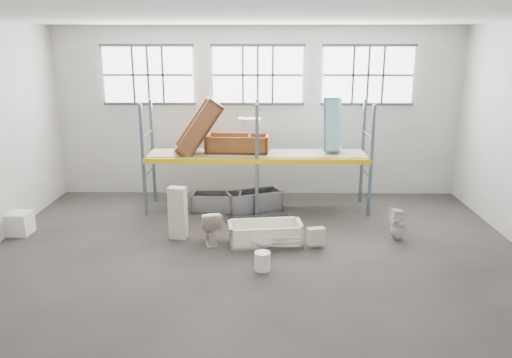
{
  "coord_description": "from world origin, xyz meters",
  "views": [
    {
      "loc": [
        0.17,
        -9.97,
        4.54
      ],
      "look_at": [
        0.0,
        1.5,
        1.4
      ],
      "focal_mm": 35.32,
      "sensor_mm": 36.0,
      "label": 1
    }
  ],
  "objects_px": {
    "steel_tub_right": "(253,201)",
    "carton_near": "(17,223)",
    "cistern_tall": "(178,213)",
    "rust_tub_flat": "(237,144)",
    "blue_tub_upright": "(333,123)",
    "steel_tub_left": "(217,202)",
    "toilet_beige": "(210,226)",
    "bathtub_beige": "(265,233)",
    "toilet_white": "(398,224)",
    "bucket": "(262,261)"
  },
  "relations": [
    {
      "from": "steel_tub_right",
      "to": "carton_near",
      "type": "distance_m",
      "value": 6.01
    },
    {
      "from": "cistern_tall",
      "to": "rust_tub_flat",
      "type": "height_order",
      "value": "rust_tub_flat"
    },
    {
      "from": "cistern_tall",
      "to": "blue_tub_upright",
      "type": "relative_size",
      "value": 0.86
    },
    {
      "from": "rust_tub_flat",
      "to": "carton_near",
      "type": "xyz_separation_m",
      "value": [
        -5.27,
        -2.18,
        -1.55
      ]
    },
    {
      "from": "steel_tub_right",
      "to": "rust_tub_flat",
      "type": "bearing_deg",
      "value": 145.24
    },
    {
      "from": "steel_tub_left",
      "to": "carton_near",
      "type": "distance_m",
      "value": 5.04
    },
    {
      "from": "toilet_beige",
      "to": "bathtub_beige",
      "type": "bearing_deg",
      "value": 161.99
    },
    {
      "from": "bathtub_beige",
      "to": "toilet_beige",
      "type": "height_order",
      "value": "toilet_beige"
    },
    {
      "from": "steel_tub_left",
      "to": "steel_tub_right",
      "type": "relative_size",
      "value": 0.9
    },
    {
      "from": "toilet_white",
      "to": "rust_tub_flat",
      "type": "bearing_deg",
      "value": -134.77
    },
    {
      "from": "toilet_beige",
      "to": "steel_tub_left",
      "type": "relative_size",
      "value": 0.59
    },
    {
      "from": "steel_tub_left",
      "to": "steel_tub_right",
      "type": "height_order",
      "value": "steel_tub_right"
    },
    {
      "from": "toilet_beige",
      "to": "cistern_tall",
      "type": "bearing_deg",
      "value": -34.91
    },
    {
      "from": "bathtub_beige",
      "to": "bucket",
      "type": "distance_m",
      "value": 1.4
    },
    {
      "from": "cistern_tall",
      "to": "steel_tub_right",
      "type": "xyz_separation_m",
      "value": [
        1.75,
        2.08,
        -0.35
      ]
    },
    {
      "from": "bucket",
      "to": "toilet_beige",
      "type": "bearing_deg",
      "value": 130.16
    },
    {
      "from": "steel_tub_right",
      "to": "blue_tub_upright",
      "type": "bearing_deg",
      "value": 7.49
    },
    {
      "from": "steel_tub_left",
      "to": "blue_tub_upright",
      "type": "distance_m",
      "value": 3.84
    },
    {
      "from": "toilet_beige",
      "to": "steel_tub_right",
      "type": "xyz_separation_m",
      "value": [
        0.97,
        2.35,
        -0.12
      ]
    },
    {
      "from": "toilet_beige",
      "to": "blue_tub_upright",
      "type": "distance_m",
      "value": 4.55
    },
    {
      "from": "cistern_tall",
      "to": "toilet_white",
      "type": "distance_m",
      "value": 5.2
    },
    {
      "from": "carton_near",
      "to": "steel_tub_right",
      "type": "bearing_deg",
      "value": 18.12
    },
    {
      "from": "cistern_tall",
      "to": "toilet_beige",
      "type": "bearing_deg",
      "value": -9.3
    },
    {
      "from": "steel_tub_left",
      "to": "blue_tub_upright",
      "type": "height_order",
      "value": "blue_tub_upright"
    },
    {
      "from": "bathtub_beige",
      "to": "toilet_beige",
      "type": "relative_size",
      "value": 2.14
    },
    {
      "from": "bucket",
      "to": "rust_tub_flat",
      "type": "bearing_deg",
      "value": 99.72
    },
    {
      "from": "toilet_white",
      "to": "steel_tub_right",
      "type": "bearing_deg",
      "value": -134.38
    },
    {
      "from": "toilet_beige",
      "to": "bucket",
      "type": "relative_size",
      "value": 2.06
    },
    {
      "from": "steel_tub_left",
      "to": "toilet_white",
      "type": "bearing_deg",
      "value": -24.67
    },
    {
      "from": "bathtub_beige",
      "to": "carton_near",
      "type": "relative_size",
      "value": 2.69
    },
    {
      "from": "bucket",
      "to": "blue_tub_upright",
      "type": "bearing_deg",
      "value": 65.13
    },
    {
      "from": "bathtub_beige",
      "to": "steel_tub_right",
      "type": "height_order",
      "value": "steel_tub_right"
    },
    {
      "from": "bathtub_beige",
      "to": "steel_tub_right",
      "type": "bearing_deg",
      "value": 90.37
    },
    {
      "from": "toilet_beige",
      "to": "steel_tub_right",
      "type": "height_order",
      "value": "toilet_beige"
    },
    {
      "from": "cistern_tall",
      "to": "steel_tub_right",
      "type": "relative_size",
      "value": 0.84
    },
    {
      "from": "toilet_beige",
      "to": "bucket",
      "type": "distance_m",
      "value": 1.91
    },
    {
      "from": "steel_tub_left",
      "to": "bathtub_beige",
      "type": "bearing_deg",
      "value": -60.42
    },
    {
      "from": "cistern_tall",
      "to": "toilet_white",
      "type": "bearing_deg",
      "value": 9.74
    },
    {
      "from": "toilet_beige",
      "to": "blue_tub_upright",
      "type": "xyz_separation_m",
      "value": [
        3.12,
        2.64,
        2.0
      ]
    },
    {
      "from": "bathtub_beige",
      "to": "bucket",
      "type": "height_order",
      "value": "bathtub_beige"
    },
    {
      "from": "rust_tub_flat",
      "to": "carton_near",
      "type": "relative_size",
      "value": 2.71
    },
    {
      "from": "rust_tub_flat",
      "to": "steel_tub_left",
      "type": "bearing_deg",
      "value": -146.83
    },
    {
      "from": "bathtub_beige",
      "to": "blue_tub_upright",
      "type": "relative_size",
      "value": 1.17
    },
    {
      "from": "bucket",
      "to": "carton_near",
      "type": "relative_size",
      "value": 0.61
    },
    {
      "from": "bathtub_beige",
      "to": "rust_tub_flat",
      "type": "height_order",
      "value": "rust_tub_flat"
    },
    {
      "from": "blue_tub_upright",
      "to": "bathtub_beige",
      "type": "bearing_deg",
      "value": -124.26
    },
    {
      "from": "steel_tub_left",
      "to": "rust_tub_flat",
      "type": "relative_size",
      "value": 0.79
    },
    {
      "from": "bathtub_beige",
      "to": "steel_tub_right",
      "type": "distance_m",
      "value": 2.43
    },
    {
      "from": "toilet_beige",
      "to": "blue_tub_upright",
      "type": "bearing_deg",
      "value": -155.31
    },
    {
      "from": "steel_tub_left",
      "to": "rust_tub_flat",
      "type": "height_order",
      "value": "rust_tub_flat"
    }
  ]
}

